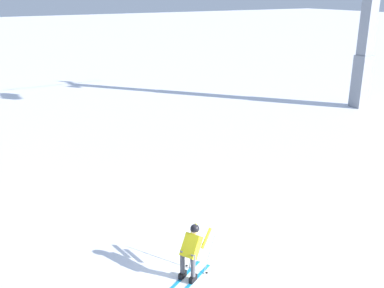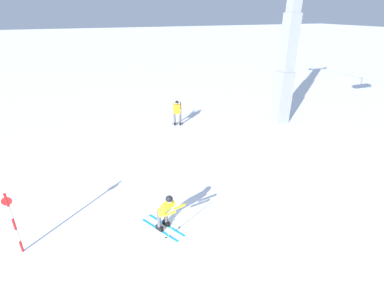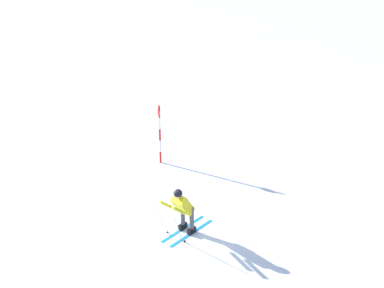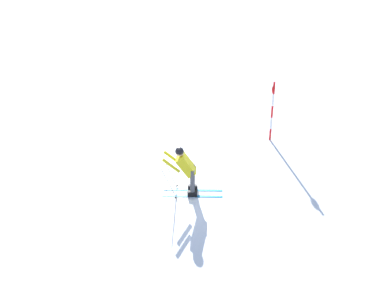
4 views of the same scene
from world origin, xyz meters
name	(u,v)px [view 2 (image 2 of 4)]	position (x,y,z in m)	size (l,w,h in m)	color
ground_plane	(163,252)	(0.00, 0.00, 0.00)	(260.00, 260.00, 0.00)	white
skier_carving_main	(166,210)	(-0.92, 0.42, 0.87)	(1.80, 1.33, 1.65)	#198CCC
lift_tower_near	(287,55)	(-8.38, 10.66, 4.41)	(0.92, 2.97, 10.75)	gray
trail_marker_pole	(13,222)	(-1.68, -4.10, 1.17)	(0.07, 0.28, 2.18)	red
skier_distant_uphill	(177,111)	(-10.43, 4.08, 0.94)	(1.78, 1.00, 1.66)	white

